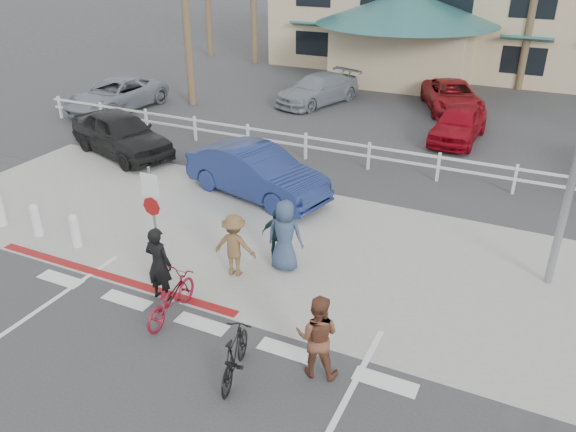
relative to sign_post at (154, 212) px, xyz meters
The scene contains 24 objects.
ground 3.50m from the sign_post, 43.73° to the right, with size 140.00×140.00×0.00m, color #333335.
bike_path 5.00m from the sign_post, 61.29° to the right, with size 12.00×16.00×0.01m, color #333335.
sidewalk_plaza 3.56m from the sign_post, 45.00° to the left, with size 22.00×7.00×0.01m, color gray.
cross_street 6.86m from the sign_post, 69.94° to the left, with size 40.00×5.00×0.01m, color #333335.
parking_lot 16.03m from the sign_post, 81.72° to the left, with size 50.00×16.00×0.01m, color #333335.
curb_red 1.89m from the sign_post, 124.99° to the right, with size 7.00×0.25×0.02m, color maroon.
rail_fence 8.81m from the sign_post, 71.36° to the left, with size 29.40×0.16×1.00m, color silver, non-canonical shape.
sign_post is the anchor object (origin of this frame).
bollard_0 2.69m from the sign_post, behind, with size 0.26×0.26×0.95m, color silver, non-canonical shape.
bollard_1 4.03m from the sign_post, behind, with size 0.26×0.26×0.95m, color silver, non-canonical shape.
bollard_2 5.39m from the sign_post, behind, with size 0.26×0.26×0.95m, color silver, non-canonical shape.
bike_red 2.46m from the sign_post, 45.96° to the right, with size 0.61×1.76×0.93m, color maroon.
rider_red 1.60m from the sign_post, 50.39° to the right, with size 0.65×0.43×1.78m, color black.
bike_black 4.66m from the sign_post, 35.14° to the right, with size 0.46×1.64×0.99m, color black.
rider_black 5.43m from the sign_post, 20.56° to the right, with size 0.83×0.64×1.70m, color brown.
pedestrian_a 2.10m from the sign_post, 12.36° to the left, with size 1.02×0.59×1.58m, color brown.
pedestrian_child 3.05m from the sign_post, 31.37° to the left, with size 0.80×0.33×1.36m, color #1D4149.
pedestrian_b 3.19m from the sign_post, 22.19° to the left, with size 0.89×0.58×1.82m, color #30425F.
car_white_sedan 4.76m from the sign_post, 87.20° to the left, with size 1.67×4.78×1.57m, color navy.
car_red_compact 8.44m from the sign_post, 136.14° to the left, with size 1.92×4.77×1.63m, color black.
lot_car_0 14.69m from the sign_post, 134.65° to the left, with size 2.37×5.15×1.43m, color gray.
lot_car_2 13.79m from the sign_post, 69.11° to the left, with size 1.68×4.17×1.42m, color maroon.
lot_car_4 15.76m from the sign_post, 98.32° to the left, with size 1.94×4.78×1.39m, color gray.
lot_car_5 17.55m from the sign_post, 77.37° to the left, with size 2.23×4.83×1.34m, color maroon.
Camera 1 is at (5.77, -7.25, 7.35)m, focal length 35.00 mm.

